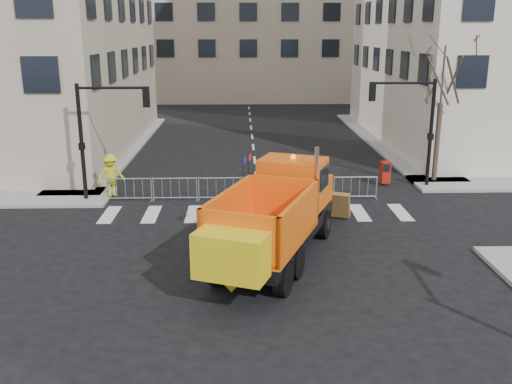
{
  "coord_description": "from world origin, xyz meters",
  "views": [
    {
      "loc": [
        -0.82,
        -17.93,
        7.65
      ],
      "look_at": [
        -0.28,
        2.5,
        1.82
      ],
      "focal_mm": 40.0,
      "sensor_mm": 36.0,
      "label": 1
    }
  ],
  "objects_px": {
    "cop_c": "(305,200)",
    "newspaper_box": "(385,172)",
    "plow_truck": "(275,214)",
    "cop_b": "(278,188)",
    "worker": "(111,175)",
    "cop_a": "(300,207)"
  },
  "relations": [
    {
      "from": "plow_truck",
      "to": "cop_c",
      "type": "distance_m",
      "value": 4.73
    },
    {
      "from": "plow_truck",
      "to": "worker",
      "type": "height_order",
      "value": "plow_truck"
    },
    {
      "from": "cop_b",
      "to": "cop_a",
      "type": "bearing_deg",
      "value": 102.23
    },
    {
      "from": "plow_truck",
      "to": "cop_b",
      "type": "xyz_separation_m",
      "value": [
        0.5,
        5.84,
        -0.72
      ]
    },
    {
      "from": "cop_b",
      "to": "newspaper_box",
      "type": "xyz_separation_m",
      "value": [
        5.7,
        3.91,
        -0.27
      ]
    },
    {
      "from": "cop_c",
      "to": "newspaper_box",
      "type": "height_order",
      "value": "cop_c"
    },
    {
      "from": "cop_a",
      "to": "worker",
      "type": "relative_size",
      "value": 0.85
    },
    {
      "from": "cop_c",
      "to": "worker",
      "type": "xyz_separation_m",
      "value": [
        -8.7,
        3.37,
        0.29
      ]
    },
    {
      "from": "cop_c",
      "to": "cop_b",
      "type": "bearing_deg",
      "value": -85.89
    },
    {
      "from": "cop_b",
      "to": "worker",
      "type": "relative_size",
      "value": 0.98
    },
    {
      "from": "cop_c",
      "to": "worker",
      "type": "height_order",
      "value": "worker"
    },
    {
      "from": "plow_truck",
      "to": "newspaper_box",
      "type": "height_order",
      "value": "plow_truck"
    },
    {
      "from": "cop_c",
      "to": "cop_a",
      "type": "bearing_deg",
      "value": 42.14
    },
    {
      "from": "cop_a",
      "to": "cop_c",
      "type": "height_order",
      "value": "cop_c"
    },
    {
      "from": "cop_a",
      "to": "worker",
      "type": "bearing_deg",
      "value": -67.54
    },
    {
      "from": "cop_b",
      "to": "cop_c",
      "type": "distance_m",
      "value": 1.75
    },
    {
      "from": "plow_truck",
      "to": "newspaper_box",
      "type": "bearing_deg",
      "value": -11.22
    },
    {
      "from": "cop_c",
      "to": "newspaper_box",
      "type": "xyz_separation_m",
      "value": [
        4.69,
        5.34,
        -0.15
      ]
    },
    {
      "from": "worker",
      "to": "newspaper_box",
      "type": "bearing_deg",
      "value": -14.03
    },
    {
      "from": "cop_c",
      "to": "newspaper_box",
      "type": "distance_m",
      "value": 7.11
    },
    {
      "from": "cop_b",
      "to": "cop_c",
      "type": "bearing_deg",
      "value": 119.61
    },
    {
      "from": "plow_truck",
      "to": "cop_a",
      "type": "xyz_separation_m",
      "value": [
        1.24,
        3.53,
        -0.85
      ]
    }
  ]
}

